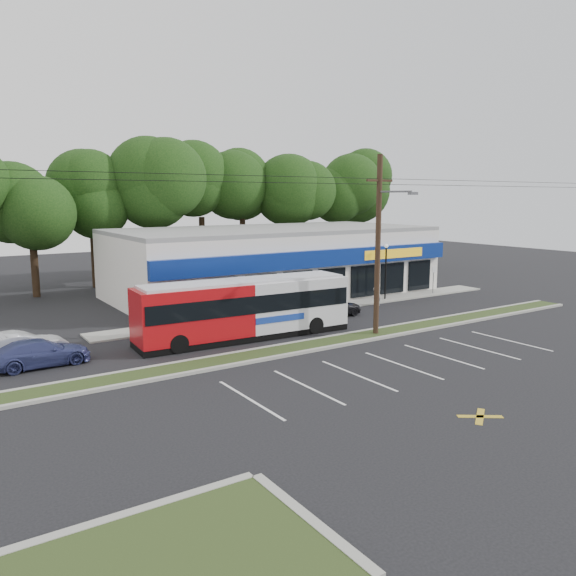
% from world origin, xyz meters
% --- Properties ---
extents(ground, '(120.00, 120.00, 0.00)m').
position_xyz_m(ground, '(0.00, 0.00, 0.00)').
color(ground, black).
rests_on(ground, ground).
extents(grass_strip, '(40.00, 1.60, 0.12)m').
position_xyz_m(grass_strip, '(0.00, 1.00, 0.06)').
color(grass_strip, '#233114').
rests_on(grass_strip, ground).
extents(curb_south, '(40.00, 0.25, 0.14)m').
position_xyz_m(curb_south, '(0.00, 0.15, 0.07)').
color(curb_south, '#9E9E93').
rests_on(curb_south, ground).
extents(curb_north, '(40.00, 0.25, 0.14)m').
position_xyz_m(curb_north, '(0.00, 1.85, 0.07)').
color(curb_north, '#9E9E93').
rests_on(curb_north, ground).
extents(sidewalk, '(32.00, 2.20, 0.10)m').
position_xyz_m(sidewalk, '(5.00, 9.00, 0.05)').
color(sidewalk, '#9E9E93').
rests_on(sidewalk, ground).
extents(strip_mall, '(25.00, 12.55, 5.30)m').
position_xyz_m(strip_mall, '(5.50, 15.91, 2.65)').
color(strip_mall, silver).
rests_on(strip_mall, ground).
extents(utility_pole, '(50.00, 2.77, 10.00)m').
position_xyz_m(utility_pole, '(2.83, 0.93, 5.41)').
color(utility_pole, black).
rests_on(utility_pole, ground).
extents(lamp_post, '(0.30, 0.30, 4.25)m').
position_xyz_m(lamp_post, '(11.00, 8.80, 2.67)').
color(lamp_post, black).
rests_on(lamp_post, ground).
extents(sign_post, '(0.45, 0.10, 2.23)m').
position_xyz_m(sign_post, '(16.00, 8.57, 1.56)').
color(sign_post, '#59595E').
rests_on(sign_post, ground).
extents(tree_line, '(46.76, 6.76, 11.83)m').
position_xyz_m(tree_line, '(4.00, 26.00, 8.42)').
color(tree_line, black).
rests_on(tree_line, ground).
extents(metrobus, '(12.28, 3.20, 3.27)m').
position_xyz_m(metrobus, '(-3.45, 4.50, 1.73)').
color(metrobus, '#B10D12').
rests_on(metrobus, ground).
extents(car_dark, '(3.95, 1.59, 1.34)m').
position_xyz_m(car_dark, '(4.00, 6.27, 0.67)').
color(car_dark, black).
rests_on(car_dark, ground).
extents(car_silver, '(4.43, 1.94, 1.41)m').
position_xyz_m(car_silver, '(-14.57, 6.42, 0.71)').
color(car_silver, '#B3B4BB').
rests_on(car_silver, ground).
extents(car_blue, '(4.46, 1.94, 1.28)m').
position_xyz_m(car_blue, '(-13.93, 5.08, 0.64)').
color(car_blue, navy).
rests_on(car_blue, ground).
extents(pedestrian_a, '(0.71, 0.48, 1.92)m').
position_xyz_m(pedestrian_a, '(9.00, 7.52, 0.96)').
color(pedestrian_a, beige).
rests_on(pedestrian_a, ground).
extents(pedestrian_b, '(0.94, 0.79, 1.71)m').
position_xyz_m(pedestrian_b, '(2.79, 6.98, 0.86)').
color(pedestrian_b, beige).
rests_on(pedestrian_b, ground).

